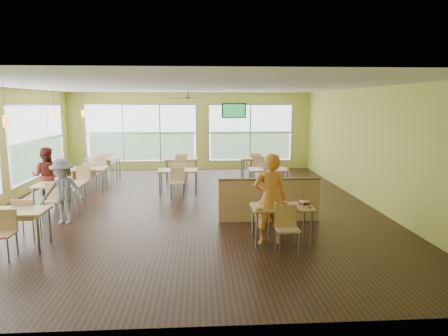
{
  "coord_description": "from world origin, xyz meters",
  "views": [
    {
      "loc": [
        0.37,
        -10.65,
        2.8
      ],
      "look_at": [
        0.99,
        -0.64,
        1.14
      ],
      "focal_mm": 32.0,
      "sensor_mm": 36.0,
      "label": 1
    }
  ],
  "objects": [
    {
      "name": "cup_blue",
      "position": [
        1.57,
        -3.06,
        0.81
      ],
      "size": [
        0.09,
        0.09,
        0.32
      ],
      "color": "white",
      "rests_on": "main_table"
    },
    {
      "name": "wrapper_left",
      "position": [
        1.51,
        -3.25,
        0.77
      ],
      "size": [
        0.16,
        0.15,
        0.04
      ],
      "primitive_type": "ellipsoid",
      "rotation": [
        0.0,
        0.0,
        -0.19
      ],
      "color": "#A17E4E",
      "rests_on": "main_table"
    },
    {
      "name": "main_table",
      "position": [
        2.0,
        -3.0,
        0.63
      ],
      "size": [
        1.22,
        1.52,
        0.87
      ],
      "color": "tan",
      "rests_on": "floor"
    },
    {
      "name": "dining_tables",
      "position": [
        -1.05,
        1.71,
        0.63
      ],
      "size": [
        6.92,
        8.72,
        0.87
      ],
      "color": "tan",
      "rests_on": "floor"
    },
    {
      "name": "wrapper_right",
      "position": [
        2.2,
        -3.3,
        0.77
      ],
      "size": [
        0.14,
        0.13,
        0.03
      ],
      "primitive_type": "ellipsoid",
      "rotation": [
        0.0,
        0.0,
        0.01
      ],
      "color": "#A17E4E",
      "rests_on": "main_table"
    },
    {
      "name": "ceiling_fan",
      "position": [
        -0.0,
        3.0,
        2.95
      ],
      "size": [
        1.25,
        1.25,
        0.29
      ],
      "color": "#2D2119",
      "rests_on": "ceiling"
    },
    {
      "name": "patron_grey",
      "position": [
        -2.79,
        -1.43,
        0.76
      ],
      "size": [
        1.01,
        0.61,
        1.53
      ],
      "primitive_type": "imported",
      "rotation": [
        0.0,
        0.0,
        -0.05
      ],
      "color": "slate",
      "rests_on": "floor"
    },
    {
      "name": "cup_red_near",
      "position": [
        2.05,
        -3.07,
        0.81
      ],
      "size": [
        0.08,
        0.08,
        0.3
      ],
      "color": "white",
      "rests_on": "main_table"
    },
    {
      "name": "ketchup_cup",
      "position": [
        2.51,
        -3.21,
        0.76
      ],
      "size": [
        0.06,
        0.06,
        0.03
      ],
      "primitive_type": "cylinder",
      "color": "#A81500",
      "rests_on": "main_table"
    },
    {
      "name": "window_bays",
      "position": [
        -2.65,
        3.08,
        1.48
      ],
      "size": [
        9.24,
        10.24,
        2.38
      ],
      "color": "white",
      "rests_on": "room"
    },
    {
      "name": "patron_maroon",
      "position": [
        -3.83,
        0.38,
        0.8
      ],
      "size": [
        0.8,
        0.63,
        1.6
      ],
      "primitive_type": "imported",
      "rotation": [
        0.0,
        0.0,
        3.18
      ],
      "color": "maroon",
      "rests_on": "floor"
    },
    {
      "name": "food_basket",
      "position": [
        2.48,
        -2.88,
        0.78
      ],
      "size": [
        0.26,
        0.26,
        0.06
      ],
      "color": "black",
      "rests_on": "main_table"
    },
    {
      "name": "room",
      "position": [
        0.0,
        0.0,
        1.6
      ],
      "size": [
        12.0,
        12.04,
        3.2
      ],
      "color": "black",
      "rests_on": "ground"
    },
    {
      "name": "cup_red_far",
      "position": [
        2.39,
        -3.06,
        0.81
      ],
      "size": [
        0.09,
        0.09,
        0.31
      ],
      "color": "white",
      "rests_on": "main_table"
    },
    {
      "name": "cup_yellow",
      "position": [
        1.82,
        -3.15,
        0.82
      ],
      "size": [
        0.1,
        0.1,
        0.36
      ],
      "color": "white",
      "rests_on": "main_table"
    },
    {
      "name": "pendant_lights",
      "position": [
        -3.2,
        0.68,
        2.45
      ],
      "size": [
        0.11,
        7.31,
        0.86
      ],
      "color": "#2D2119",
      "rests_on": "ceiling"
    },
    {
      "name": "man_plaid",
      "position": [
        1.75,
        -3.06,
        0.91
      ],
      "size": [
        0.69,
        0.48,
        1.83
      ],
      "primitive_type": "imported",
      "rotation": [
        0.0,
        0.0,
        3.21
      ],
      "color": "#EC501A",
      "rests_on": "floor"
    },
    {
      "name": "half_wall_divider",
      "position": [
        2.0,
        -1.55,
        0.52
      ],
      "size": [
        2.4,
        0.14,
        1.04
      ],
      "color": "tan",
      "rests_on": "floor"
    },
    {
      "name": "tv_backwall",
      "position": [
        1.8,
        5.9,
        2.45
      ],
      "size": [
        1.0,
        0.07,
        0.6
      ],
      "color": "black",
      "rests_on": "wall_back"
    },
    {
      "name": "wrapper_mid",
      "position": [
        2.05,
        -2.88,
        0.77
      ],
      "size": [
        0.19,
        0.17,
        0.05
      ],
      "primitive_type": "ellipsoid",
      "rotation": [
        0.0,
        0.0,
        0.01
      ],
      "color": "#A17E4E",
      "rests_on": "main_table"
    }
  ]
}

